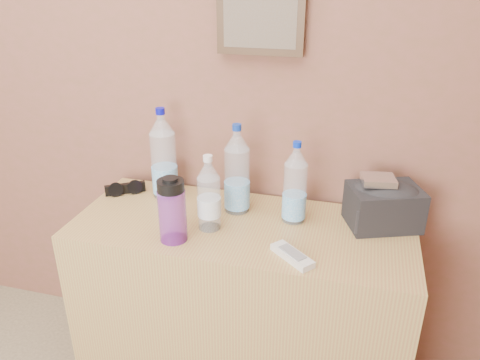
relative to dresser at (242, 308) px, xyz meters
name	(u,v)px	position (x,y,z in m)	size (l,w,h in m)	color
picture_frame	(261,17)	(0.00, 0.24, 1.03)	(0.30, 0.03, 0.25)	#382311
dresser	(242,308)	(0.00, 0.00, 0.00)	(1.18, 0.49, 0.74)	#AB8751
pet_large_a	(164,158)	(-0.34, 0.14, 0.52)	(0.10, 0.10, 0.35)	silver
pet_large_b	(237,174)	(-0.04, 0.10, 0.51)	(0.09, 0.09, 0.33)	white
pet_large_c	(295,187)	(0.17, 0.08, 0.50)	(0.08, 0.08, 0.29)	#C8E6F7
pet_small	(209,197)	(-0.10, -0.05, 0.49)	(0.08, 0.08, 0.27)	white
nalgene_bottle	(172,210)	(-0.19, -0.15, 0.48)	(0.09, 0.09, 0.22)	purple
sunglasses	(125,188)	(-0.51, 0.12, 0.39)	(0.16, 0.06, 0.04)	black
ac_remote	(292,256)	(0.20, -0.16, 0.38)	(0.16, 0.05, 0.02)	silver
toiletry_bag	(384,204)	(0.47, 0.12, 0.45)	(0.23, 0.17, 0.16)	black
foil_packet	(378,180)	(0.44, 0.12, 0.54)	(0.11, 0.09, 0.02)	silver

